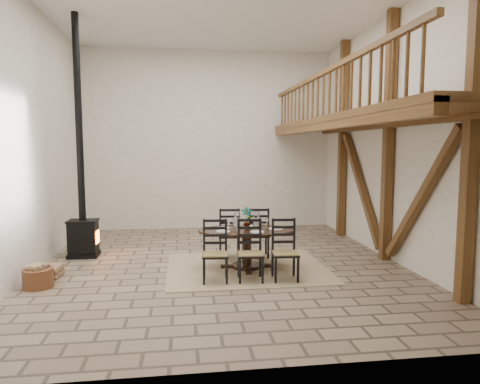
{
  "coord_description": "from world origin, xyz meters",
  "views": [
    {
      "loc": [
        -0.75,
        -8.19,
        2.31
      ],
      "look_at": [
        0.41,
        0.4,
        1.4
      ],
      "focal_mm": 32.0,
      "sensor_mm": 36.0,
      "label": 1
    }
  ],
  "objects": [
    {
      "name": "ground",
      "position": [
        0.0,
        0.0,
        0.0
      ],
      "size": [
        8.0,
        8.0,
        0.0
      ],
      "primitive_type": "plane",
      "color": "gray",
      "rests_on": "ground"
    },
    {
      "name": "room_shell",
      "position": [
        1.19,
        0.0,
        3.01
      ],
      "size": [
        7.02,
        8.02,
        5.01
      ],
      "color": "white",
      "rests_on": "ground"
    },
    {
      "name": "rug",
      "position": [
        0.45,
        -0.28,
        0.01
      ],
      "size": [
        3.0,
        2.5,
        0.02
      ],
      "primitive_type": "cube",
      "color": "tan",
      "rests_on": "ground"
    },
    {
      "name": "dining_table",
      "position": [
        0.44,
        -0.39,
        0.41
      ],
      "size": [
        1.91,
        2.12,
        1.18
      ],
      "rotation": [
        0.0,
        0.0,
        -0.07
      ],
      "color": "black",
      "rests_on": "ground"
    },
    {
      "name": "wood_stove",
      "position": [
        -2.84,
        1.03,
        1.14
      ],
      "size": [
        0.62,
        0.48,
        5.0
      ],
      "rotation": [
        0.0,
        0.0,
        -0.02
      ],
      "color": "black",
      "rests_on": "ground"
    },
    {
      "name": "log_basket",
      "position": [
        -3.14,
        -0.94,
        0.17
      ],
      "size": [
        0.48,
        0.48,
        0.4
      ],
      "rotation": [
        0.0,
        0.0,
        0.18
      ],
      "color": "brown",
      "rests_on": "ground"
    },
    {
      "name": "log_stack",
      "position": [
        -3.08,
        -0.39,
        0.11
      ],
      "size": [
        0.35,
        0.46,
        0.22
      ],
      "rotation": [
        0.0,
        0.0,
        -0.08
      ],
      "color": "tan",
      "rests_on": "ground"
    }
  ]
}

